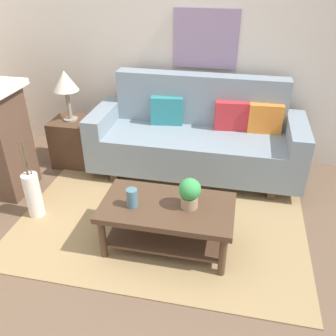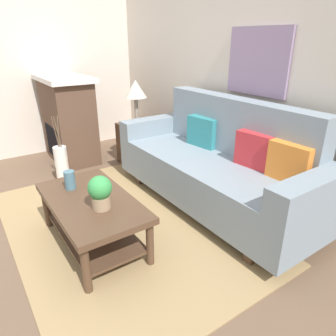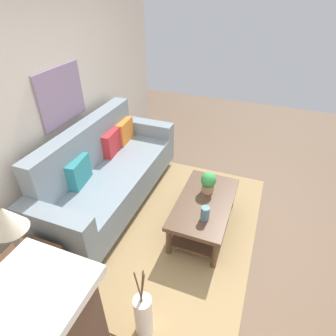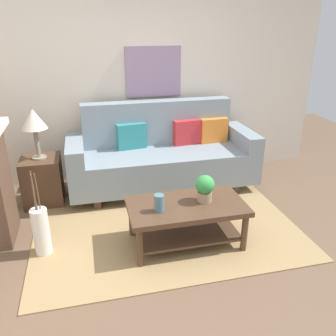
{
  "view_description": "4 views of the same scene",
  "coord_description": "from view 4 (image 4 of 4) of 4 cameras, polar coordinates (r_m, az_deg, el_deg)",
  "views": [
    {
      "loc": [
        0.62,
        -2.15,
        2.2
      ],
      "look_at": [
        0.04,
        0.63,
        0.51
      ],
      "focal_mm": 38.48,
      "sensor_mm": 36.0,
      "label": 1
    },
    {
      "loc": [
        2.25,
        -0.54,
        1.62
      ],
      "look_at": [
        0.16,
        0.91,
        0.54
      ],
      "focal_mm": 32.75,
      "sensor_mm": 36.0,
      "label": 2
    },
    {
      "loc": [
        -2.25,
        -0.28,
        2.52
      ],
      "look_at": [
        0.27,
        0.68,
        0.66
      ],
      "focal_mm": 29.89,
      "sensor_mm": 36.0,
      "label": 3
    },
    {
      "loc": [
        -0.73,
        -2.6,
        2.01
      ],
      "look_at": [
        0.11,
        0.86,
        0.52
      ],
      "focal_mm": 37.67,
      "sensor_mm": 36.0,
      "label": 4
    }
  ],
  "objects": [
    {
      "name": "floor_vase_branch_b",
      "position": [
        3.29,
        -20.9,
        -3.48
      ],
      "size": [
        0.03,
        0.05,
        0.36
      ],
      "primitive_type": "cylinder",
      "rotation": [
        -0.1,
        -0.04,
        0.0
      ],
      "color": "brown",
      "rests_on": "floor_vase"
    },
    {
      "name": "potted_plant_tabletop",
      "position": [
        3.31,
        5.98,
        -3.17
      ],
      "size": [
        0.18,
        0.18,
        0.26
      ],
      "color": "tan",
      "rests_on": "coffee_table"
    },
    {
      "name": "wall_back",
      "position": [
        4.72,
        -4.77,
        14.58
      ],
      "size": [
        5.01,
        0.1,
        2.7
      ],
      "primitive_type": "cube",
      "color": "beige",
      "rests_on": "ground_plane"
    },
    {
      "name": "area_rug",
      "position": [
        3.76,
        -0.35,
        -9.47
      ],
      "size": [
        2.68,
        1.86,
        0.01
      ],
      "primitive_type": "cube",
      "color": "#A38456",
      "rests_on": "ground_plane"
    },
    {
      "name": "throw_pillow_crimson",
      "position": [
        4.59,
        3.1,
        5.82
      ],
      "size": [
        0.37,
        0.16,
        0.32
      ],
      "primitive_type": "cube",
      "rotation": [
        0.0,
        0.0,
        0.11
      ],
      "color": "red",
      "rests_on": "couch"
    },
    {
      "name": "side_table",
      "position": [
        4.39,
        -19.61,
        -1.92
      ],
      "size": [
        0.44,
        0.44,
        0.56
      ],
      "primitive_type": "cube",
      "color": "#513826",
      "rests_on": "ground_plane"
    },
    {
      "name": "floor_vase_branch_a",
      "position": [
        3.27,
        -20.4,
        -3.56
      ],
      "size": [
        0.01,
        0.05,
        0.36
      ],
      "primitive_type": "cylinder",
      "rotation": [
        0.1,
        0.0,
        0.0
      ],
      "color": "brown",
      "rests_on": "floor_vase"
    },
    {
      "name": "throw_pillow_orange",
      "position": [
        4.7,
        7.37,
        6.08
      ],
      "size": [
        0.37,
        0.14,
        0.32
      ],
      "primitive_type": "cube",
      "rotation": [
        0.0,
        0.0,
        0.05
      ],
      "color": "orange",
      "rests_on": "couch"
    },
    {
      "name": "framed_painting",
      "position": [
        4.67,
        -2.37,
        15.29
      ],
      "size": [
        0.72,
        0.03,
        0.63
      ],
      "primitive_type": "cube",
      "color": "gray"
    },
    {
      "name": "couch",
      "position": [
        4.47,
        -0.98,
        2.0
      ],
      "size": [
        2.31,
        0.84,
        1.08
      ],
      "color": "gray",
      "rests_on": "ground_plane"
    },
    {
      "name": "throw_pillow_teal",
      "position": [
        4.44,
        -5.95,
        5.16
      ],
      "size": [
        0.37,
        0.17,
        0.32
      ],
      "primitive_type": "cube",
      "rotation": [
        0.0,
        0.0,
        0.14
      ],
      "color": "teal",
      "rests_on": "couch"
    },
    {
      "name": "coffee_table",
      "position": [
        3.37,
        2.99,
        -7.55
      ],
      "size": [
        1.1,
        0.6,
        0.43
      ],
      "color": "#513826",
      "rests_on": "ground_plane"
    },
    {
      "name": "floor_vase",
      "position": [
        3.46,
        -19.81,
        -9.73
      ],
      "size": [
        0.15,
        0.15,
        0.46
      ],
      "primitive_type": "cylinder",
      "color": "white",
      "rests_on": "ground_plane"
    },
    {
      "name": "tabletop_vase",
      "position": [
        3.15,
        -1.44,
        -5.69
      ],
      "size": [
        0.09,
        0.09,
        0.16
      ],
      "primitive_type": "cylinder",
      "color": "slate",
      "rests_on": "coffee_table"
    },
    {
      "name": "ground_plane",
      "position": [
        3.37,
        1.67,
        -13.96
      ],
      "size": [
        9.01,
        9.01,
        0.0
      ],
      "primitive_type": "plane",
      "color": "brown"
    },
    {
      "name": "floor_vase_branch_c",
      "position": [
        3.25,
        -20.95,
        -3.74
      ],
      "size": [
        0.02,
        0.05,
        0.36
      ],
      "primitive_type": "cylinder",
      "rotation": [
        0.12,
        0.03,
        0.0
      ],
      "color": "brown",
      "rests_on": "floor_vase"
    },
    {
      "name": "table_lamp",
      "position": [
        4.16,
        -20.89,
        7.07
      ],
      "size": [
        0.28,
        0.28,
        0.57
      ],
      "color": "gray",
      "rests_on": "side_table"
    }
  ]
}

